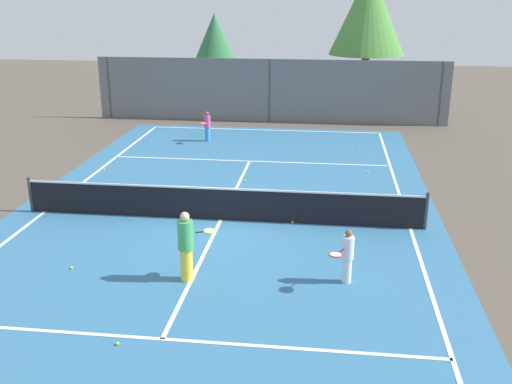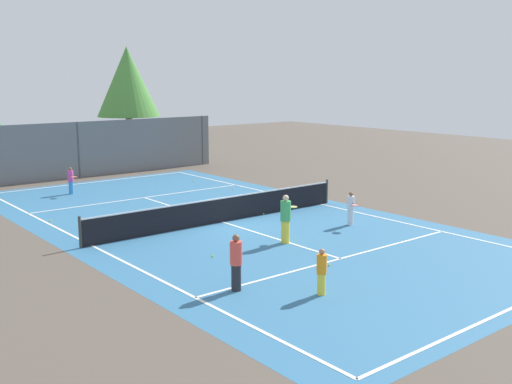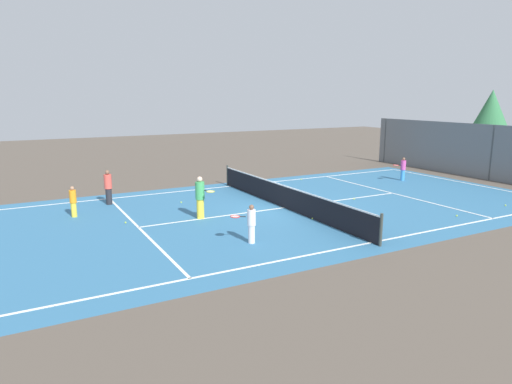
{
  "view_description": "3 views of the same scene",
  "coord_description": "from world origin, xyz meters",
  "px_view_note": "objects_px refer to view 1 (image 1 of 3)",
  "views": [
    {
      "loc": [
        3.05,
        -16.07,
        6.45
      ],
      "look_at": [
        1.17,
        -0.93,
        1.24
      ],
      "focal_mm": 41.47,
      "sensor_mm": 36.0,
      "label": 1
    },
    {
      "loc": [
        -13.72,
        -19.08,
        5.68
      ],
      "look_at": [
        1.07,
        -0.82,
        1.22
      ],
      "focal_mm": 42.47,
      "sensor_mm": 36.0,
      "label": 2
    },
    {
      "loc": [
        16.38,
        -10.27,
        4.8
      ],
      "look_at": [
        -0.64,
        -1.07,
        0.7
      ],
      "focal_mm": 31.83,
      "sensor_mm": 36.0,
      "label": 3
    }
  ],
  "objects_px": {
    "player_2": "(186,245)",
    "player_3": "(347,256)",
    "tennis_ball_6": "(245,181)",
    "tennis_ball_4": "(293,222)",
    "player_0": "(207,126)",
    "ball_crate": "(266,202)",
    "tennis_ball_2": "(118,343)",
    "tennis_ball_3": "(104,170)",
    "tennis_ball_5": "(368,172)",
    "tennis_ball_7": "(106,194)",
    "tennis_ball_0": "(359,149)",
    "tennis_ball_1": "(71,268)"
  },
  "relations": [
    {
      "from": "tennis_ball_2",
      "to": "player_2",
      "type": "bearing_deg",
      "value": 75.78
    },
    {
      "from": "player_0",
      "to": "tennis_ball_4",
      "type": "bearing_deg",
      "value": -64.82
    },
    {
      "from": "player_0",
      "to": "tennis_ball_0",
      "type": "xyz_separation_m",
      "value": [
        6.74,
        -0.63,
        -0.66
      ]
    },
    {
      "from": "player_0",
      "to": "tennis_ball_5",
      "type": "height_order",
      "value": "player_0"
    },
    {
      "from": "player_2",
      "to": "tennis_ball_6",
      "type": "relative_size",
      "value": 25.82
    },
    {
      "from": "tennis_ball_2",
      "to": "tennis_ball_6",
      "type": "xyz_separation_m",
      "value": [
        1.01,
        10.44,
        0.0
      ]
    },
    {
      "from": "tennis_ball_5",
      "to": "ball_crate",
      "type": "bearing_deg",
      "value": -128.78
    },
    {
      "from": "tennis_ball_7",
      "to": "tennis_ball_6",
      "type": "bearing_deg",
      "value": 24.64
    },
    {
      "from": "player_2",
      "to": "tennis_ball_7",
      "type": "relative_size",
      "value": 25.82
    },
    {
      "from": "tennis_ball_2",
      "to": "tennis_ball_5",
      "type": "height_order",
      "value": "same"
    },
    {
      "from": "tennis_ball_0",
      "to": "tennis_ball_1",
      "type": "relative_size",
      "value": 1.0
    },
    {
      "from": "tennis_ball_1",
      "to": "tennis_ball_5",
      "type": "height_order",
      "value": "same"
    },
    {
      "from": "ball_crate",
      "to": "tennis_ball_2",
      "type": "relative_size",
      "value": 6.45
    },
    {
      "from": "player_2",
      "to": "tennis_ball_0",
      "type": "bearing_deg",
      "value": 70.56
    },
    {
      "from": "tennis_ball_5",
      "to": "player_2",
      "type": "bearing_deg",
      "value": -116.73
    },
    {
      "from": "tennis_ball_0",
      "to": "tennis_ball_1",
      "type": "bearing_deg",
      "value": -120.74
    },
    {
      "from": "tennis_ball_4",
      "to": "tennis_ball_7",
      "type": "relative_size",
      "value": 1.0
    },
    {
      "from": "player_0",
      "to": "tennis_ball_3",
      "type": "bearing_deg",
      "value": -120.43
    },
    {
      "from": "player_2",
      "to": "tennis_ball_1",
      "type": "relative_size",
      "value": 25.82
    },
    {
      "from": "player_0",
      "to": "tennis_ball_0",
      "type": "height_order",
      "value": "player_0"
    },
    {
      "from": "player_0",
      "to": "ball_crate",
      "type": "xyz_separation_m",
      "value": [
        3.54,
        -8.3,
        -0.51
      ]
    },
    {
      "from": "player_3",
      "to": "tennis_ball_6",
      "type": "height_order",
      "value": "player_3"
    },
    {
      "from": "player_3",
      "to": "tennis_ball_7",
      "type": "xyz_separation_m",
      "value": [
        -7.79,
        5.28,
        -0.65
      ]
    },
    {
      "from": "tennis_ball_2",
      "to": "player_3",
      "type": "bearing_deg",
      "value": 35.5
    },
    {
      "from": "tennis_ball_5",
      "to": "tennis_ball_7",
      "type": "relative_size",
      "value": 1.0
    },
    {
      "from": "player_2",
      "to": "tennis_ball_4",
      "type": "xyz_separation_m",
      "value": [
        2.21,
        3.87,
        -0.85
      ]
    },
    {
      "from": "player_2",
      "to": "tennis_ball_4",
      "type": "bearing_deg",
      "value": 60.23
    },
    {
      "from": "player_0",
      "to": "tennis_ball_3",
      "type": "relative_size",
      "value": 20.29
    },
    {
      "from": "player_3",
      "to": "tennis_ball_5",
      "type": "distance_m",
      "value": 9.03
    },
    {
      "from": "tennis_ball_2",
      "to": "tennis_ball_4",
      "type": "distance_m",
      "value": 7.3
    },
    {
      "from": "player_3",
      "to": "tennis_ball_4",
      "type": "relative_size",
      "value": 19.89
    },
    {
      "from": "player_3",
      "to": "tennis_ball_7",
      "type": "height_order",
      "value": "player_3"
    },
    {
      "from": "tennis_ball_0",
      "to": "tennis_ball_7",
      "type": "relative_size",
      "value": 1.0
    },
    {
      "from": "tennis_ball_7",
      "to": "player_2",
      "type": "bearing_deg",
      "value": -53.75
    },
    {
      "from": "player_0",
      "to": "tennis_ball_2",
      "type": "xyz_separation_m",
      "value": [
        1.54,
        -16.18,
        -0.66
      ]
    },
    {
      "from": "tennis_ball_5",
      "to": "tennis_ball_2",
      "type": "bearing_deg",
      "value": -114.01
    },
    {
      "from": "player_0",
      "to": "tennis_ball_7",
      "type": "xyz_separation_m",
      "value": [
        -1.86,
        -7.76,
        -0.66
      ]
    },
    {
      "from": "tennis_ball_6",
      "to": "tennis_ball_4",
      "type": "bearing_deg",
      "value": -62.91
    },
    {
      "from": "tennis_ball_2",
      "to": "ball_crate",
      "type": "bearing_deg",
      "value": 75.74
    },
    {
      "from": "player_0",
      "to": "tennis_ball_6",
      "type": "height_order",
      "value": "player_0"
    },
    {
      "from": "player_0",
      "to": "tennis_ball_3",
      "type": "xyz_separation_m",
      "value": [
        -2.95,
        -5.03,
        -0.66
      ]
    },
    {
      "from": "tennis_ball_3",
      "to": "ball_crate",
      "type": "bearing_deg",
      "value": -26.7
    },
    {
      "from": "tennis_ball_0",
      "to": "tennis_ball_3",
      "type": "height_order",
      "value": "same"
    },
    {
      "from": "player_0",
      "to": "ball_crate",
      "type": "relative_size",
      "value": 3.14
    },
    {
      "from": "player_2",
      "to": "player_3",
      "type": "xyz_separation_m",
      "value": [
        3.68,
        0.32,
        -0.2
      ]
    },
    {
      "from": "ball_crate",
      "to": "tennis_ball_1",
      "type": "xyz_separation_m",
      "value": [
        -4.25,
        -4.86,
        -0.15
      ]
    },
    {
      "from": "ball_crate",
      "to": "tennis_ball_6",
      "type": "distance_m",
      "value": 2.75
    },
    {
      "from": "tennis_ball_5",
      "to": "tennis_ball_7",
      "type": "distance_m",
      "value": 9.52
    },
    {
      "from": "tennis_ball_1",
      "to": "tennis_ball_4",
      "type": "relative_size",
      "value": 1.0
    },
    {
      "from": "player_0",
      "to": "player_3",
      "type": "relative_size",
      "value": 1.02
    }
  ]
}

